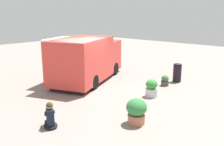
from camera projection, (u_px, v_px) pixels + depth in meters
name	position (u px, v px, depth m)	size (l,w,h in m)	color
ground_plane	(91.00, 86.00, 12.40)	(40.00, 40.00, 0.00)	gray
food_truck	(88.00, 60.00, 13.25)	(3.98, 5.78, 2.38)	#E33E36
person_customer	(50.00, 117.00, 7.92)	(0.76, 0.63, 0.87)	black
planter_flowering_near	(136.00, 111.00, 8.15)	(0.69, 0.69, 0.88)	#B46C55
planter_flowering_far	(152.00, 88.00, 10.83)	(0.55, 0.55, 0.79)	silver
planter_flowering_side	(165.00, 81.00, 12.49)	(0.42, 0.42, 0.54)	#4B4345
trash_bin	(177.00, 73.00, 13.14)	(0.45, 0.45, 1.01)	black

